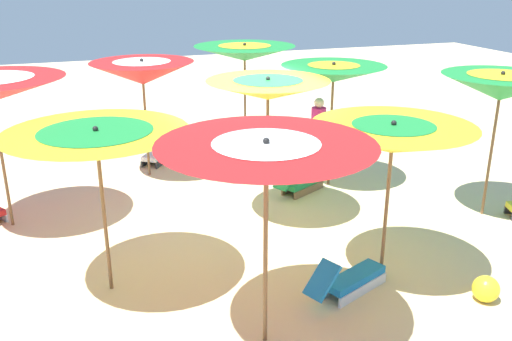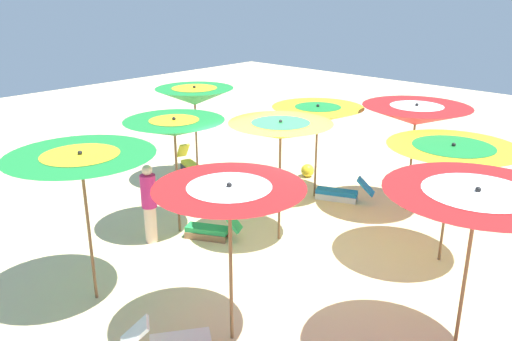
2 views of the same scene
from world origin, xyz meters
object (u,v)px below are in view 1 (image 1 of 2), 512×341
beach_umbrella_7 (142,73)px  beach_umbrella_8 (245,53)px  beach_umbrella_4 (268,90)px  beachgoer_0 (318,135)px  beach_umbrella_2 (501,87)px  lounger_0 (159,152)px  beach_umbrella_5 (333,73)px  beach_umbrella_3 (97,144)px  lounger_3 (350,279)px  beach_umbrella_0 (266,162)px  beach_umbrella_1 (392,139)px  beach_ball (486,289)px  lounger_2 (300,183)px

beach_umbrella_7 → beach_umbrella_8: bearing=108.4°
beach_umbrella_4 → beachgoer_0: size_ratio=1.54×
beach_umbrella_2 → lounger_0: beach_umbrella_2 is taller
beach_umbrella_4 → beach_umbrella_5: (-1.14, 1.71, -0.04)m
beach_umbrella_4 → beach_umbrella_3: bearing=-63.2°
beach_umbrella_2 → lounger_3: 4.24m
beach_umbrella_0 → beach_umbrella_7: bearing=-176.0°
beach_umbrella_4 → beach_umbrella_7: bearing=-151.2°
beach_umbrella_1 → beach_umbrella_2: 3.08m
beach_umbrella_3 → lounger_0: 5.56m
beach_umbrella_4 → beach_umbrella_8: size_ratio=0.98×
beach_umbrella_1 → beach_ball: size_ratio=6.48×
beachgoer_0 → beach_umbrella_1: bearing=-93.0°
lounger_2 → beach_umbrella_0: bearing=-145.8°
beach_umbrella_2 → beach_umbrella_0: bearing=-66.6°
beach_ball → beach_umbrella_3: bearing=-112.5°
beach_umbrella_1 → beach_umbrella_3: beach_umbrella_3 is taller
beach_umbrella_5 → beach_ball: size_ratio=6.97×
beach_umbrella_2 → beach_umbrella_4: beach_umbrella_2 is taller
beach_umbrella_7 → lounger_0: beach_umbrella_7 is taller
lounger_3 → beach_umbrella_3: bearing=135.7°
lounger_0 → lounger_3: lounger_3 is taller
beach_umbrella_8 → lounger_3: beach_umbrella_8 is taller
beach_umbrella_7 → beach_umbrella_1: bearing=25.1°
beach_umbrella_7 → beach_ball: (6.11, 3.37, -1.95)m
beach_umbrella_5 → lounger_0: (-2.51, -2.94, -2.00)m
beach_umbrella_4 → beach_ball: beach_umbrella_4 is taller
beach_umbrella_0 → beachgoer_0: size_ratio=1.53×
beach_umbrella_0 → beach_umbrella_4: 3.30m
beach_ball → beach_umbrella_1: bearing=-134.9°
beach_umbrella_5 → lounger_0: 4.35m
lounger_0 → beachgoer_0: (1.84, 2.99, 0.62)m
beach_umbrella_4 → beach_umbrella_8: beach_umbrella_8 is taller
lounger_0 → beachgoer_0: bearing=93.2°
beach_umbrella_1 → beach_umbrella_5: beach_umbrella_5 is taller
beach_umbrella_5 → lounger_3: size_ratio=1.77×
beach_umbrella_1 → beach_ball: bearing=45.1°
lounger_0 → lounger_3: 6.35m
beach_umbrella_0 → beach_ball: 3.58m
beach_umbrella_1 → lounger_3: (0.22, -0.61, -1.81)m
beach_umbrella_3 → beach_ball: beach_umbrella_3 is taller
beach_umbrella_8 → lounger_3: 6.52m
beach_umbrella_7 → beach_umbrella_8: size_ratio=0.96×
beach_umbrella_1 → lounger_3: beach_umbrella_1 is taller
beach_umbrella_3 → lounger_2: 4.75m
beach_umbrella_2 → lounger_3: bearing=-66.1°
beach_umbrella_5 → beach_umbrella_8: size_ratio=0.97×
beach_ball → beach_umbrella_0: bearing=-93.1°
beach_umbrella_8 → beachgoer_0: size_ratio=1.57×
beach_ball → beach_umbrella_4: bearing=-151.0°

